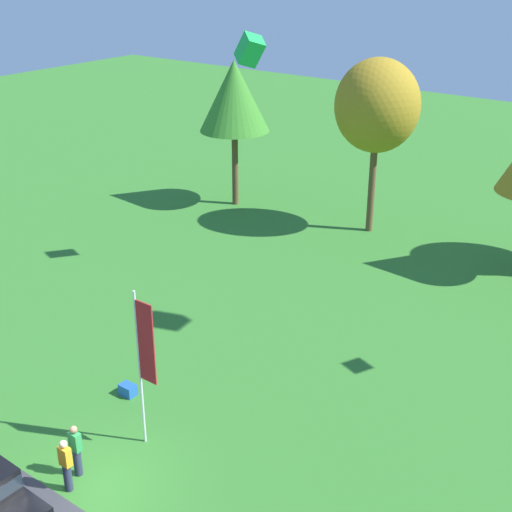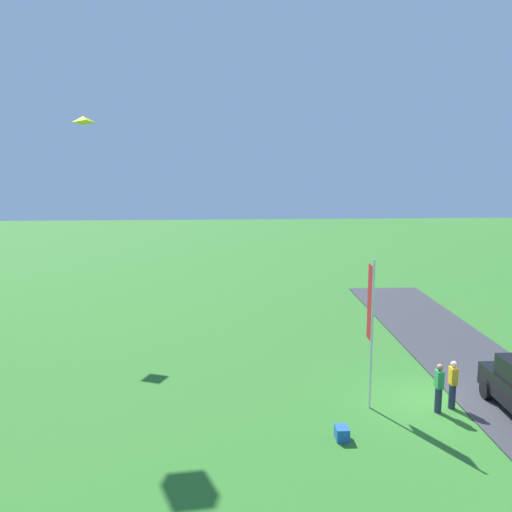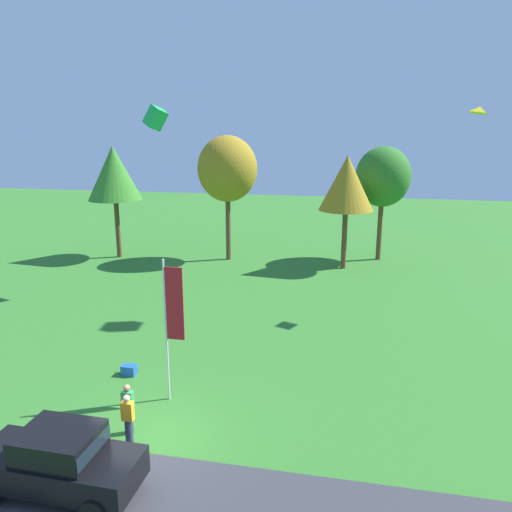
# 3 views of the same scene
# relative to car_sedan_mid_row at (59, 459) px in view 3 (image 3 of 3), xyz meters

# --- Properties ---
(ground_plane) EXTENTS (120.00, 120.00, 0.00)m
(ground_plane) POSITION_rel_car_sedan_mid_row_xyz_m (1.30, 2.65, -1.04)
(ground_plane) COLOR #337528
(pavement_strip) EXTENTS (36.00, 4.40, 0.06)m
(pavement_strip) POSITION_rel_car_sedan_mid_row_xyz_m (1.30, -0.22, -1.01)
(pavement_strip) COLOR #38383D
(pavement_strip) RESTS_ON ground
(car_sedan_mid_row) EXTENTS (4.43, 2.02, 1.84)m
(car_sedan_mid_row) POSITION_rel_car_sedan_mid_row_xyz_m (0.00, 0.00, 0.00)
(car_sedan_mid_row) COLOR black
(car_sedan_mid_row) RESTS_ON ground
(person_watching_sky) EXTENTS (0.36, 0.24, 1.71)m
(person_watching_sky) POSITION_rel_car_sedan_mid_row_xyz_m (0.57, 2.91, -0.16)
(person_watching_sky) COLOR #2D334C
(person_watching_sky) RESTS_ON ground
(person_on_lawn) EXTENTS (0.36, 0.24, 1.71)m
(person_on_lawn) POSITION_rel_car_sedan_mid_row_xyz_m (0.85, 2.32, -0.16)
(person_on_lawn) COLOR #2D334C
(person_on_lawn) RESTS_ON ground
(tree_lone_near) EXTENTS (3.95, 3.95, 8.35)m
(tree_lone_near) POSITION_rel_car_sedan_mid_row_xyz_m (-10.26, 24.00, 5.29)
(tree_lone_near) COLOR brown
(tree_lone_near) RESTS_ON ground
(tree_center_back) EXTENTS (4.31, 4.31, 9.09)m
(tree_center_back) POSITION_rel_car_sedan_mid_row_xyz_m (-1.89, 24.99, 5.65)
(tree_center_back) COLOR brown
(tree_center_back) RESTS_ON ground
(tree_far_right) EXTENTS (3.70, 3.70, 7.82)m
(tree_far_right) POSITION_rel_car_sedan_mid_row_xyz_m (6.63, 24.22, 4.88)
(tree_far_right) COLOR brown
(tree_far_right) RESTS_ON ground
(tree_left_of_center) EXTENTS (3.95, 3.95, 8.34)m
(tree_left_of_center) POSITION_rel_car_sedan_mid_row_xyz_m (9.12, 27.23, 5.09)
(tree_left_of_center) COLOR brown
(tree_left_of_center) RESTS_ON ground
(flag_banner) EXTENTS (0.71, 0.08, 5.25)m
(flag_banner) POSITION_rel_car_sedan_mid_row_xyz_m (1.29, 5.15, 2.28)
(flag_banner) COLOR silver
(flag_banner) RESTS_ON ground
(cooler_box) EXTENTS (0.56, 0.40, 0.40)m
(cooler_box) POSITION_rel_car_sedan_mid_row_xyz_m (-1.18, 6.57, -0.84)
(cooler_box) COLOR blue
(cooler_box) RESTS_ON ground
(kite_diamond_over_trees) EXTENTS (1.06, 1.08, 0.45)m
(kite_diamond_over_trees) POSITION_rel_car_sedan_mid_row_xyz_m (13.10, 17.14, 9.38)
(kite_diamond_over_trees) COLOR yellow
(kite_box_high_right) EXTENTS (1.54, 1.15, 1.55)m
(kite_box_high_right) POSITION_rel_car_sedan_mid_row_xyz_m (-3.97, 17.20, 9.08)
(kite_box_high_right) COLOR green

